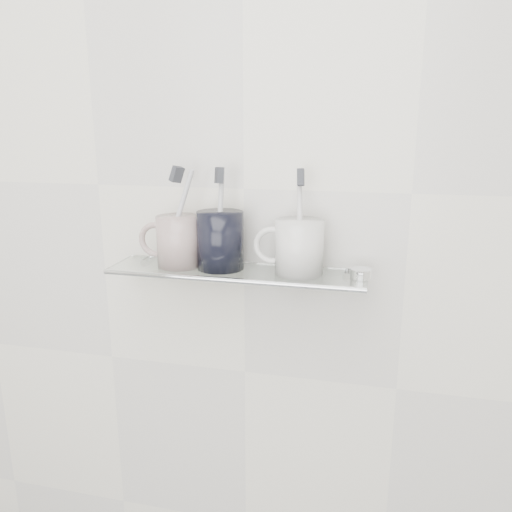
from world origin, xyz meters
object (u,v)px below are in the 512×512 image
(shelf_glass, at_px, (236,272))
(mug_left, at_px, (179,241))
(mug_center, at_px, (220,240))
(mug_right, at_px, (299,247))

(shelf_glass, distance_m, mug_left, 0.13)
(shelf_glass, bearing_deg, mug_left, 177.56)
(mug_center, xyz_separation_m, mug_right, (0.15, 0.00, -0.00))
(mug_center, bearing_deg, mug_left, -162.38)
(shelf_glass, xyz_separation_m, mug_left, (-0.12, 0.00, 0.05))
(shelf_glass, distance_m, mug_right, 0.13)
(mug_left, distance_m, mug_right, 0.24)
(mug_left, xyz_separation_m, mug_center, (0.08, 0.00, 0.01))
(mug_left, distance_m, mug_center, 0.08)
(shelf_glass, relative_size, mug_right, 4.87)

